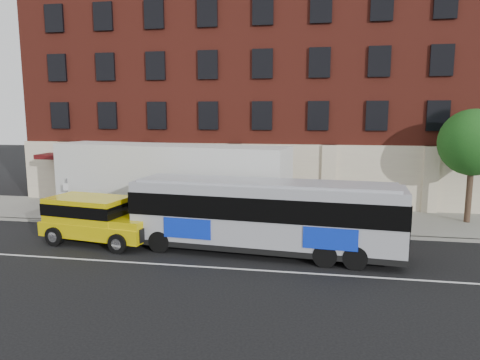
% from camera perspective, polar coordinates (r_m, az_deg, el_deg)
% --- Properties ---
extents(ground, '(120.00, 120.00, 0.00)m').
position_cam_1_polar(ground, '(17.50, -7.93, -11.69)').
color(ground, black).
rests_on(ground, ground).
extents(sidewalk, '(60.00, 6.00, 0.15)m').
position_cam_1_polar(sidewalk, '(25.82, -1.83, -4.70)').
color(sidewalk, gray).
rests_on(sidewalk, ground).
extents(kerb, '(60.00, 0.25, 0.15)m').
position_cam_1_polar(kerb, '(22.99, -3.35, -6.41)').
color(kerb, gray).
rests_on(kerb, ground).
extents(lane_line, '(60.00, 0.12, 0.01)m').
position_cam_1_polar(lane_line, '(17.95, -7.44, -11.13)').
color(lane_line, silver).
rests_on(lane_line, ground).
extents(building, '(30.00, 12.10, 15.00)m').
position_cam_1_polar(building, '(32.94, 0.94, 11.38)').
color(building, maroon).
rests_on(building, sidewalk).
extents(sign_pole, '(0.30, 0.20, 2.50)m').
position_cam_1_polar(sign_pole, '(26.06, -21.83, -2.11)').
color(sign_pole, gray).
rests_on(sign_pole, ground).
extents(street_tree, '(3.60, 3.60, 6.20)m').
position_cam_1_polar(street_tree, '(26.50, 28.47, 4.08)').
color(street_tree, '#332319').
rests_on(street_tree, sidewalk).
extents(city_bus, '(11.92, 3.54, 3.22)m').
position_cam_1_polar(city_bus, '(18.89, 3.23, -4.45)').
color(city_bus, '#A1A2AA').
rests_on(city_bus, ground).
extents(yellow_suv, '(5.82, 3.14, 2.17)m').
position_cam_1_polar(yellow_suv, '(21.68, -18.57, -4.61)').
color(yellow_suv, '#DEC308').
rests_on(yellow_suv, ground).
extents(shipping_container, '(13.48, 4.94, 4.41)m').
position_cam_1_polar(shipping_container, '(24.05, -9.34, -0.70)').
color(shipping_container, black).
rests_on(shipping_container, ground).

